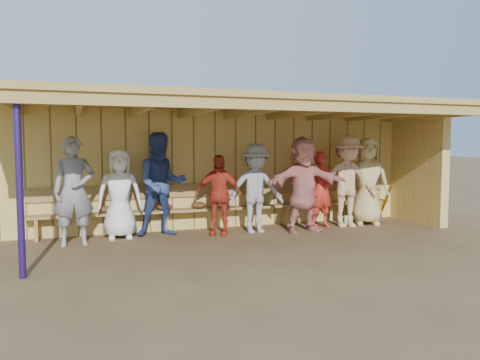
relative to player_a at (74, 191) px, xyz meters
name	(u,v)px	position (x,y,z in m)	size (l,w,h in m)	color
ground	(246,239)	(2.96, -0.45, -0.93)	(90.00, 90.00, 0.00)	brown
player_a	(74,191)	(0.00, 0.00, 0.00)	(0.68, 0.45, 1.86)	gray
player_b	(120,194)	(0.78, 0.36, -0.11)	(0.80, 0.52, 1.65)	white
player_c	(162,184)	(1.56, 0.36, 0.04)	(0.95, 0.74, 1.95)	navy
player_d	(218,195)	(2.58, 0.08, -0.17)	(0.90, 0.37, 1.53)	red
player_e	(256,188)	(3.33, 0.04, -0.06)	(1.12, 0.64, 1.73)	gray
player_f	(304,184)	(4.24, -0.20, 0.01)	(1.74, 0.55, 1.88)	tan
player_g	(322,190)	(4.81, 0.10, -0.14)	(0.58, 0.38, 1.58)	red
player_h	(367,181)	(5.91, 0.09, 0.00)	(0.91, 0.59, 1.86)	tan
player_extra	(347,181)	(5.36, 0.01, 0.03)	(1.24, 0.71, 1.92)	tan
dugout_structure	(253,146)	(3.34, 0.23, 0.76)	(8.80, 3.20, 2.50)	#DEB95E
bench	(228,203)	(2.96, 0.66, -0.40)	(7.60, 0.34, 0.93)	#A07D44
dugout_equipment	(201,207)	(2.35, 0.53, -0.44)	(6.28, 0.62, 0.80)	gold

